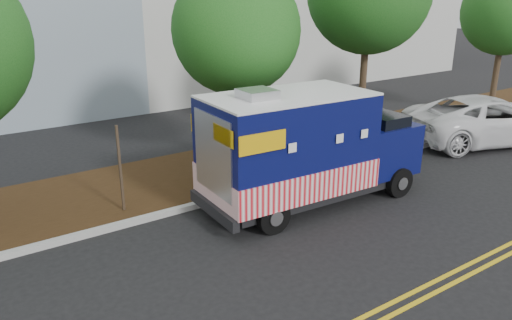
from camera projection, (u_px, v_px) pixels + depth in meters
ground at (263, 215)px, 12.86m from camera, size 120.00×120.00×0.00m
curb at (234, 195)px, 13.92m from camera, size 120.00×0.18×0.15m
mulch_strip at (199, 173)px, 15.56m from camera, size 120.00×4.00×0.15m
centerline_near at (400, 299)px, 9.39m from camera, size 120.00×0.10×0.01m
centerline_far at (410, 306)px, 9.20m from camera, size 120.00×0.10×0.01m
tree_b at (236, 30)px, 15.18m from camera, size 3.96×3.96×6.31m
tree_d at (505, 12)px, 21.32m from camera, size 3.68×3.68×6.43m
sign_post at (120, 172)px, 12.48m from camera, size 0.06×0.06×2.40m
food_truck at (304, 151)px, 13.13m from camera, size 6.32×2.64×3.28m
white_car at (489, 120)px, 18.69m from camera, size 6.93×4.92×1.75m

